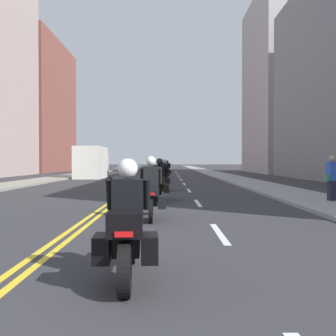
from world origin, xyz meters
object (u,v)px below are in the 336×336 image
motorcycle_2 (160,183)px  pedestrian_0 (332,179)px  motorcycle_3 (163,177)px  parked_truck (93,164)px  motorcycle_5 (165,172)px  motorcycle_6 (168,170)px  motorcycle_4 (162,174)px  motorcycle_0 (128,231)px  motorcycle_1 (151,194)px

motorcycle_2 → pedestrian_0: size_ratio=1.25×
motorcycle_3 → parked_truck: (-6.59, 15.06, 0.59)m
motorcycle_2 → motorcycle_3: size_ratio=1.00×
motorcycle_5 → motorcycle_6: motorcycle_5 is taller
motorcycle_5 → parked_truck: parked_truck is taller
motorcycle_4 → motorcycle_6: size_ratio=1.06×
motorcycle_3 → parked_truck: parked_truck is taller
motorcycle_0 → pedestrian_0: (6.33, 8.94, 0.26)m
parked_truck → motorcycle_5: bearing=-31.2°
motorcycle_5 → motorcycle_3: bearing=-93.4°
motorcycle_6 → motorcycle_4: bearing=-89.5°
motorcycle_5 → pedestrian_0: size_ratio=1.23×
motorcycle_0 → motorcycle_2: 10.23m
motorcycle_4 → motorcycle_5: size_ratio=1.07×
motorcycle_2 → parked_truck: 21.52m
motorcycle_3 → motorcycle_2: bearing=-90.2°
motorcycle_0 → motorcycle_5: bearing=86.5°
motorcycle_3 → motorcycle_6: motorcycle_3 is taller
motorcycle_0 → motorcycle_6: (0.45, 31.91, 0.02)m
motorcycle_2 → motorcycle_6: motorcycle_2 is taller
motorcycle_2 → pedestrian_0: bearing=-11.5°
motorcycle_2 → pedestrian_0: pedestrian_0 is taller
pedestrian_0 → motorcycle_6: bearing=-96.8°
motorcycle_2 → motorcycle_0: bearing=-90.7°
parked_truck → motorcycle_1: bearing=-75.8°
motorcycle_1 → motorcycle_4: size_ratio=0.98×
motorcycle_3 → motorcycle_5: (0.01, 11.07, -0.02)m
motorcycle_5 → parked_truck: 7.74m
motorcycle_2 → parked_truck: parked_truck is taller
motorcycle_4 → parked_truck: size_ratio=0.35×
motorcycle_1 → pedestrian_0: (6.26, 3.66, 0.22)m
motorcycle_4 → motorcycle_2: bearing=-91.7°
motorcycle_3 → motorcycle_5: motorcycle_3 is taller
parked_truck → motorcycle_0: bearing=-78.3°
motorcycle_1 → motorcycle_3: same height
motorcycle_0 → motorcycle_3: 15.66m
motorcycle_4 → pedestrian_0: (6.26, -12.18, 0.23)m
pedestrian_0 → motorcycle_0: bearing=33.6°
motorcycle_0 → motorcycle_1: size_ratio=0.95×
motorcycle_5 → pedestrian_0: bearing=-74.5°
motorcycle_1 → motorcycle_3: 10.38m
motorcycle_6 → parked_truck: bearing=-167.5°
motorcycle_2 → motorcycle_6: size_ratio=1.01×
motorcycle_5 → parked_truck: size_ratio=0.33×
motorcycle_0 → motorcycle_2: bearing=86.0°
motorcycle_4 → pedestrian_0: pedestrian_0 is taller
motorcycle_0 → motorcycle_6: bearing=86.3°
motorcycle_4 → motorcycle_6: bearing=85.7°
motorcycle_1 → pedestrian_0: pedestrian_0 is taller
motorcycle_5 → motorcycle_0: bearing=-93.9°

